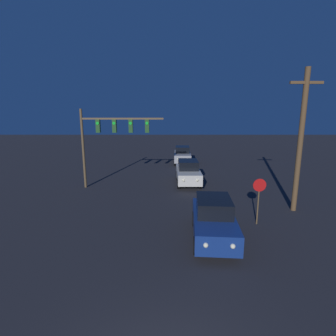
{
  "coord_description": "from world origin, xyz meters",
  "views": [
    {
      "loc": [
        0.01,
        -3.68,
        5.36
      ],
      "look_at": [
        0.0,
        10.71,
        2.28
      ],
      "focal_mm": 28.0,
      "sensor_mm": 36.0,
      "label": 1
    }
  ],
  "objects_px": {
    "car_near": "(214,219)",
    "car_mid": "(188,172)",
    "traffic_signal_mast": "(110,133)",
    "stop_sign": "(259,193)",
    "car_far": "(183,155)",
    "utility_pole": "(301,139)"
  },
  "relations": [
    {
      "from": "car_far",
      "to": "stop_sign",
      "type": "distance_m",
      "value": 15.91
    },
    {
      "from": "car_near",
      "to": "car_mid",
      "type": "bearing_deg",
      "value": -82.93
    },
    {
      "from": "stop_sign",
      "to": "utility_pole",
      "type": "relative_size",
      "value": 0.3
    },
    {
      "from": "traffic_signal_mast",
      "to": "stop_sign",
      "type": "xyz_separation_m",
      "value": [
        8.43,
        -6.42,
        -2.39
      ]
    },
    {
      "from": "car_near",
      "to": "car_mid",
      "type": "distance_m",
      "value": 8.92
    },
    {
      "from": "car_near",
      "to": "car_far",
      "type": "xyz_separation_m",
      "value": [
        -0.41,
        17.15,
        0.0
      ]
    },
    {
      "from": "car_far",
      "to": "utility_pole",
      "type": "distance_m",
      "value": 15.14
    },
    {
      "from": "traffic_signal_mast",
      "to": "stop_sign",
      "type": "distance_m",
      "value": 10.86
    },
    {
      "from": "stop_sign",
      "to": "car_far",
      "type": "bearing_deg",
      "value": 100.17
    },
    {
      "from": "car_near",
      "to": "car_far",
      "type": "relative_size",
      "value": 1.01
    },
    {
      "from": "car_mid",
      "to": "stop_sign",
      "type": "height_order",
      "value": "stop_sign"
    },
    {
      "from": "car_near",
      "to": "car_far",
      "type": "height_order",
      "value": "same"
    },
    {
      "from": "car_far",
      "to": "utility_pole",
      "type": "bearing_deg",
      "value": 113.52
    },
    {
      "from": "car_mid",
      "to": "stop_sign",
      "type": "distance_m",
      "value": 7.95
    },
    {
      "from": "car_near",
      "to": "car_mid",
      "type": "relative_size",
      "value": 1.02
    },
    {
      "from": "car_mid",
      "to": "stop_sign",
      "type": "bearing_deg",
      "value": 110.68
    },
    {
      "from": "car_near",
      "to": "stop_sign",
      "type": "bearing_deg",
      "value": -143.47
    },
    {
      "from": "traffic_signal_mast",
      "to": "stop_sign",
      "type": "height_order",
      "value": "traffic_signal_mast"
    },
    {
      "from": "stop_sign",
      "to": "traffic_signal_mast",
      "type": "bearing_deg",
      "value": 142.73
    },
    {
      "from": "car_far",
      "to": "car_near",
      "type": "bearing_deg",
      "value": 93.28
    },
    {
      "from": "car_far",
      "to": "stop_sign",
      "type": "bearing_deg",
      "value": 102.07
    },
    {
      "from": "car_far",
      "to": "utility_pole",
      "type": "height_order",
      "value": "utility_pole"
    }
  ]
}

